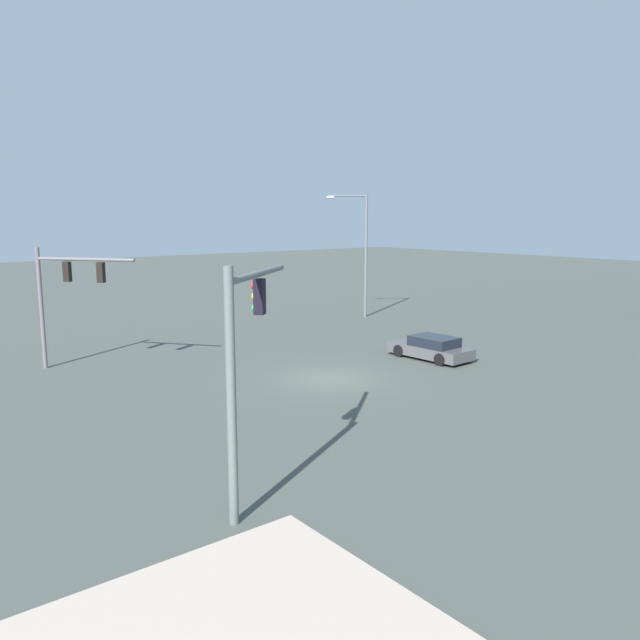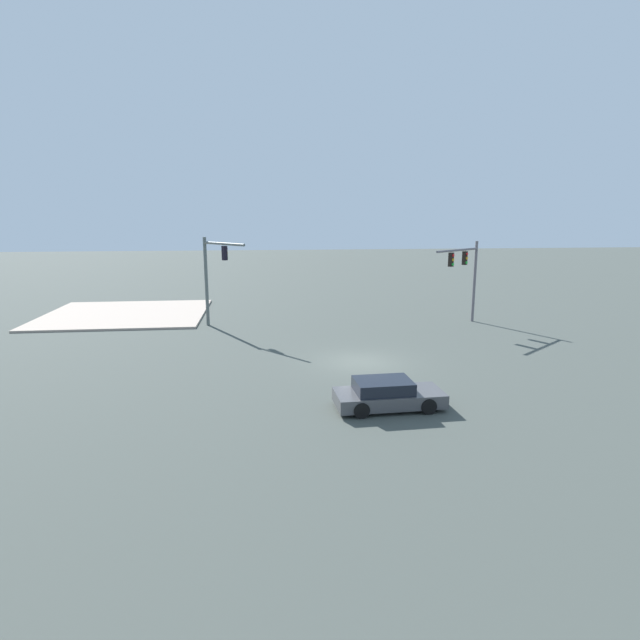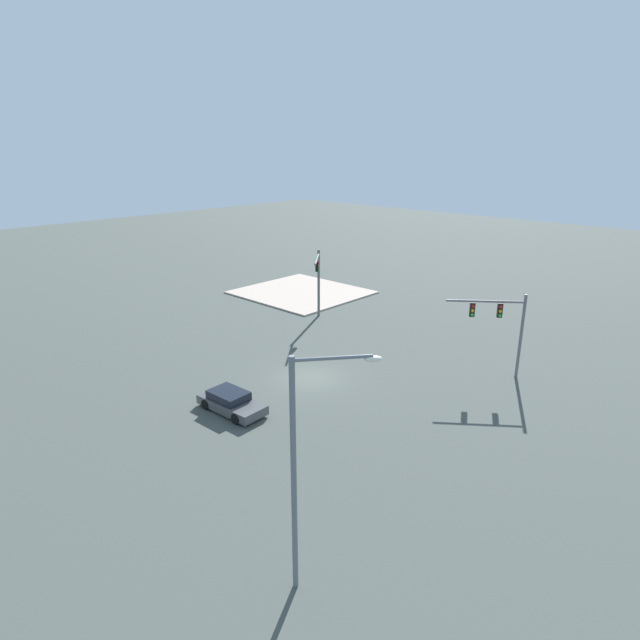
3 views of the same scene
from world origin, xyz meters
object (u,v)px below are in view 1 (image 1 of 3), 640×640
at_px(traffic_signal_near_corner, 65,286).
at_px(traffic_signal_opposite_side, 243,350).
at_px(streetlamp_curved_arm, 362,246).
at_px(sedan_car_approaching, 431,348).

distance_m(traffic_signal_near_corner, traffic_signal_opposite_side, 17.76).
xyz_separation_m(traffic_signal_near_corner, streetlamp_curved_arm, (-3.18, 21.94, 1.14)).
bearing_deg(traffic_signal_opposite_side, sedan_car_approaching, -12.67).
bearing_deg(traffic_signal_opposite_side, traffic_signal_near_corner, 47.35).
bearing_deg(sedan_car_approaching, traffic_signal_opposite_side, 114.23).
bearing_deg(traffic_signal_near_corner, traffic_signal_opposite_side, -41.09).
xyz_separation_m(traffic_signal_near_corner, traffic_signal_opposite_side, (17.73, -0.96, 0.04)).
relative_size(traffic_signal_near_corner, streetlamp_curved_arm, 0.66).
height_order(traffic_signal_near_corner, streetlamp_curved_arm, streetlamp_curved_arm).
height_order(traffic_signal_opposite_side, sedan_car_approaching, traffic_signal_opposite_side).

